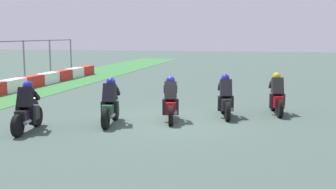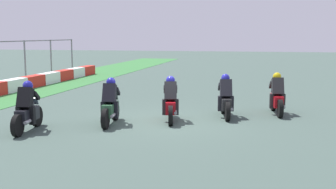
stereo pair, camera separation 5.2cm
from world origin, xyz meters
The scene contains 6 objects.
ground_plane centered at (0.00, 0.00, 0.00)m, with size 120.00×120.00×0.00m, color #3D5048.
rider_lane_a centered at (2.14, -3.56, 0.62)m, with size 2.04×0.59×1.51m.
rider_lane_b centered at (1.17, -1.79, 0.62)m, with size 2.03×0.63×1.51m.
rider_lane_c centered at (0.06, -0.06, 0.62)m, with size 2.02×0.65×1.51m.
rider_lane_d centered at (-0.87, 1.70, 0.62)m, with size 2.04×0.58×1.51m.
rider_lane_e centered at (-2.34, 3.78, 0.62)m, with size 2.04×0.59×1.51m.
Camera 2 is at (-13.50, -3.02, 2.87)m, focal length 45.25 mm.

